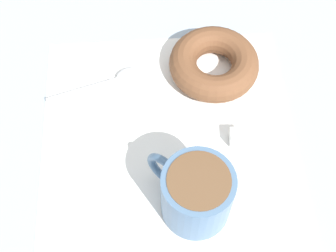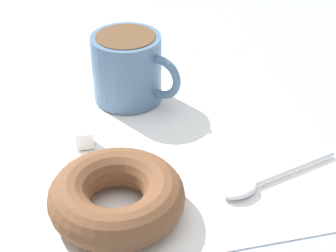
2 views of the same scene
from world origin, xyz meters
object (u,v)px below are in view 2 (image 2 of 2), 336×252
at_px(sugar_cube, 84,137).
at_px(coffee_cup, 128,67).
at_px(spoon, 255,183).
at_px(donut, 117,197).

bearing_deg(sugar_cube, coffee_cup, -33.12).
distance_m(coffee_cup, sugar_cube, 0.11).
bearing_deg(coffee_cup, spoon, -151.44).
bearing_deg(donut, spoon, -84.04).
bearing_deg(donut, coffee_cup, -9.58).
relative_size(coffee_cup, donut, 0.80).
xyz_separation_m(coffee_cup, donut, (-0.19, 0.03, -0.02)).
xyz_separation_m(donut, spoon, (0.01, -0.13, -0.01)).
xyz_separation_m(coffee_cup, spoon, (-0.18, -0.10, -0.04)).
distance_m(coffee_cup, spoon, 0.20).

